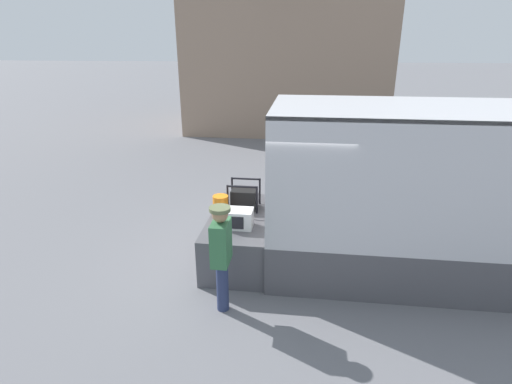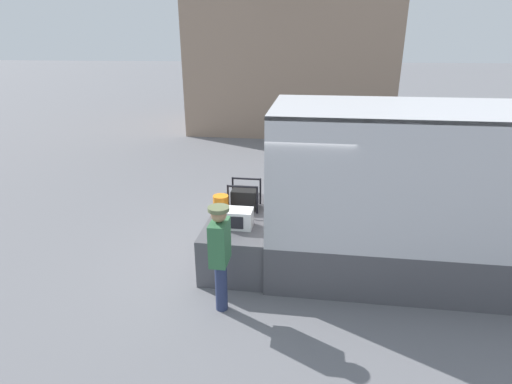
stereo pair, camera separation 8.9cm
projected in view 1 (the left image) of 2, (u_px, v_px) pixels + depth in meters
ground_plane at (271, 257)px, 7.48m from camera, size 160.00×160.00×0.00m
tailgate_deck at (241, 236)px, 7.40m from camera, size 1.11×2.28×0.82m
microwave at (239, 219)px, 6.75m from camera, size 0.45×0.36×0.32m
portable_generator at (245, 198)px, 7.53m from camera, size 0.58×0.49×0.52m
orange_bucket at (221, 205)px, 7.24m from camera, size 0.28×0.28×0.36m
worker_person at (221, 249)px, 5.68m from camera, size 0.30×0.44×1.67m
house_backdrop at (289, 13)px, 17.71m from camera, size 8.97×6.59×9.78m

